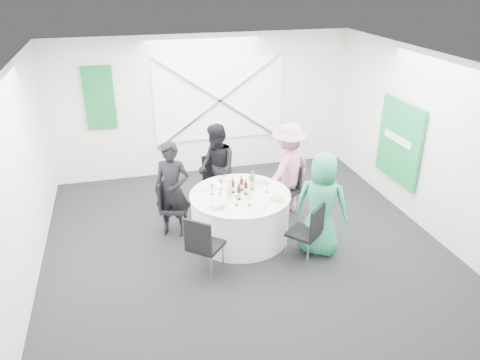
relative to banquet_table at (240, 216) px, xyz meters
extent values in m
plane|color=black|center=(0.00, -0.20, -0.38)|extent=(6.00, 6.00, 0.00)
plane|color=white|center=(0.00, -0.20, 2.42)|extent=(6.00, 6.00, 0.00)
plane|color=white|center=(0.00, 2.80, 1.02)|extent=(6.00, 0.00, 6.00)
plane|color=white|center=(0.00, -3.20, 1.02)|extent=(6.00, 0.00, 6.00)
plane|color=white|center=(-3.00, -0.20, 1.02)|extent=(0.00, 6.00, 6.00)
plane|color=white|center=(3.00, -0.20, 1.02)|extent=(0.00, 6.00, 6.00)
cube|color=silver|center=(0.30, 2.76, 1.12)|extent=(2.60, 0.03, 1.60)
cube|color=silver|center=(0.30, 2.72, 1.12)|extent=(2.63, 0.05, 1.84)
cube|color=silver|center=(0.30, 2.72, 1.12)|extent=(2.63, 0.05, 1.84)
cube|color=#125D31|center=(-2.00, 2.75, 1.32)|extent=(0.55, 0.04, 1.20)
cube|color=#198C43|center=(2.94, 0.40, 0.82)|extent=(0.05, 1.20, 1.40)
cylinder|color=silver|center=(0.00, 0.00, -0.01)|extent=(1.52, 1.52, 0.74)
cylinder|color=silver|center=(0.00, 0.00, 0.37)|extent=(1.56, 1.56, 0.02)
cube|color=black|center=(-0.13, 1.12, 0.07)|extent=(0.46, 0.46, 0.05)
cube|color=black|center=(-0.16, 1.31, 0.32)|extent=(0.40, 0.09, 0.45)
cylinder|color=silver|center=(0.02, 1.30, -0.17)|extent=(0.02, 0.02, 0.43)
cylinder|color=silver|center=(-0.32, 1.26, -0.17)|extent=(0.02, 0.02, 0.43)
cylinder|color=silver|center=(0.06, 0.97, -0.17)|extent=(0.02, 0.02, 0.43)
cylinder|color=silver|center=(-0.28, 0.93, -0.17)|extent=(0.02, 0.02, 0.43)
cube|color=black|center=(-0.97, 0.40, 0.06)|extent=(0.54, 0.54, 0.05)
cube|color=black|center=(-1.15, 0.48, 0.30)|extent=(0.19, 0.37, 0.44)
cylinder|color=silver|center=(-1.05, 0.62, -0.17)|extent=(0.02, 0.02, 0.42)
cylinder|color=silver|center=(-1.18, 0.32, -0.17)|extent=(0.02, 0.02, 0.42)
cylinder|color=silver|center=(-0.75, 0.49, -0.17)|extent=(0.02, 0.02, 0.42)
cylinder|color=silver|center=(-0.88, 0.19, -0.17)|extent=(0.02, 0.02, 0.42)
cube|color=black|center=(0.94, 0.54, 0.05)|extent=(0.55, 0.55, 0.05)
cube|color=black|center=(1.11, 0.63, 0.29)|extent=(0.22, 0.35, 0.43)
cylinder|color=silver|center=(1.16, 0.48, -0.17)|extent=(0.02, 0.02, 0.41)
cylinder|color=silver|center=(1.00, 0.76, -0.17)|extent=(0.02, 0.02, 0.41)
cylinder|color=silver|center=(0.88, 0.32, -0.17)|extent=(0.02, 0.02, 0.41)
cylinder|color=silver|center=(0.72, 0.60, -0.17)|extent=(0.02, 0.02, 0.41)
cube|color=black|center=(0.73, -0.84, 0.06)|extent=(0.59, 0.59, 0.05)
cube|color=black|center=(0.86, -0.99, 0.31)|extent=(0.33, 0.29, 0.45)
cylinder|color=silver|center=(0.71, -1.08, -0.17)|extent=(0.02, 0.02, 0.43)
cylinder|color=silver|center=(0.97, -0.86, -0.17)|extent=(0.02, 0.02, 0.43)
cylinder|color=silver|center=(0.49, -0.82, -0.17)|extent=(0.02, 0.02, 0.43)
cylinder|color=silver|center=(0.75, -0.60, -0.17)|extent=(0.02, 0.02, 0.43)
cube|color=black|center=(-0.70, -0.82, 0.07)|extent=(0.60, 0.60, 0.05)
cube|color=black|center=(-0.84, -0.97, 0.33)|extent=(0.33, 0.29, 0.45)
cylinder|color=silver|center=(-0.95, -0.84, -0.16)|extent=(0.02, 0.02, 0.43)
cylinder|color=silver|center=(-0.69, -1.06, -0.16)|extent=(0.02, 0.02, 0.43)
cylinder|color=silver|center=(-0.72, -0.58, -0.16)|extent=(0.02, 0.02, 0.43)
cylinder|color=silver|center=(-0.46, -0.80, -0.16)|extent=(0.02, 0.02, 0.43)
imported|color=black|center=(-0.99, 0.38, 0.40)|extent=(0.66, 0.55, 1.55)
imported|color=black|center=(-0.14, 1.06, 0.39)|extent=(0.50, 0.80, 1.55)
imported|color=#C78193|center=(1.00, 0.61, 0.43)|extent=(1.15, 0.96, 1.62)
imported|color=#268C5F|center=(1.05, -0.70, 0.42)|extent=(0.93, 0.85, 1.59)
cylinder|color=silver|center=(-0.03, 0.49, 0.39)|extent=(0.24, 0.24, 0.01)
cylinder|color=silver|center=(-0.43, 0.34, 0.39)|extent=(0.28, 0.28, 0.01)
cylinder|color=silver|center=(0.41, 0.34, 0.39)|extent=(0.28, 0.28, 0.01)
cylinder|color=#95A75A|center=(0.41, 0.34, 0.41)|extent=(0.18, 0.18, 0.02)
cylinder|color=silver|center=(0.48, -0.33, 0.39)|extent=(0.27, 0.27, 0.01)
cylinder|color=#95A75A|center=(0.48, -0.33, 0.41)|extent=(0.17, 0.17, 0.02)
cylinder|color=silver|center=(-0.50, -0.30, 0.39)|extent=(0.25, 0.25, 0.01)
cube|color=silver|center=(-0.43, -0.35, 0.42)|extent=(0.23, 0.20, 0.05)
cylinder|color=#381E0A|center=(-0.10, 0.07, 0.48)|extent=(0.06, 0.06, 0.19)
cylinder|color=#381E0A|center=(-0.10, 0.07, 0.60)|extent=(0.02, 0.02, 0.06)
cylinder|color=#DFC076|center=(-0.10, 0.07, 0.46)|extent=(0.06, 0.06, 0.07)
cylinder|color=#381E0A|center=(0.05, 0.12, 0.47)|extent=(0.06, 0.06, 0.19)
cylinder|color=#381E0A|center=(0.05, 0.12, 0.60)|extent=(0.02, 0.02, 0.06)
cylinder|color=#DFC076|center=(0.05, 0.12, 0.46)|extent=(0.06, 0.06, 0.07)
cylinder|color=#381E0A|center=(0.08, -0.04, 0.48)|extent=(0.06, 0.06, 0.20)
cylinder|color=#381E0A|center=(0.08, -0.04, 0.61)|extent=(0.02, 0.02, 0.06)
cylinder|color=#DFC076|center=(0.08, -0.04, 0.46)|extent=(0.06, 0.06, 0.07)
cylinder|color=#381E0A|center=(-0.06, -0.17, 0.48)|extent=(0.06, 0.06, 0.20)
cylinder|color=#381E0A|center=(-0.06, -0.17, 0.61)|extent=(0.02, 0.02, 0.06)
cylinder|color=#DFC076|center=(-0.06, -0.17, 0.46)|extent=(0.06, 0.06, 0.07)
cylinder|color=green|center=(0.22, 0.09, 0.51)|extent=(0.08, 0.08, 0.26)
cylinder|color=green|center=(0.22, 0.09, 0.67)|extent=(0.03, 0.03, 0.06)
cylinder|color=#DFC076|center=(0.22, 0.09, 0.48)|extent=(0.08, 0.08, 0.09)
cylinder|color=white|center=(-0.20, -0.10, 0.51)|extent=(0.08, 0.08, 0.25)
cylinder|color=white|center=(-0.20, -0.10, 0.66)|extent=(0.03, 0.03, 0.06)
cylinder|color=#DFC076|center=(-0.20, -0.10, 0.48)|extent=(0.08, 0.08, 0.09)
cylinder|color=white|center=(-0.14, -0.34, 0.38)|extent=(0.06, 0.06, 0.00)
cylinder|color=white|center=(-0.14, -0.34, 0.43)|extent=(0.01, 0.01, 0.10)
cone|color=white|center=(-0.14, -0.34, 0.51)|extent=(0.07, 0.07, 0.08)
cylinder|color=white|center=(0.41, -0.04, 0.38)|extent=(0.06, 0.06, 0.00)
cylinder|color=white|center=(0.41, -0.04, 0.43)|extent=(0.01, 0.01, 0.10)
cone|color=white|center=(0.41, -0.04, 0.51)|extent=(0.07, 0.07, 0.08)
cylinder|color=white|center=(-0.41, 0.11, 0.38)|extent=(0.06, 0.06, 0.00)
cylinder|color=white|center=(-0.41, 0.11, 0.43)|extent=(0.01, 0.01, 0.10)
cone|color=white|center=(-0.41, 0.11, 0.51)|extent=(0.07, 0.07, 0.08)
cylinder|color=white|center=(-0.35, -0.19, 0.38)|extent=(0.06, 0.06, 0.00)
cylinder|color=white|center=(-0.35, -0.19, 0.43)|extent=(0.01, 0.01, 0.10)
cone|color=white|center=(-0.35, -0.19, 0.51)|extent=(0.07, 0.07, 0.08)
cylinder|color=white|center=(0.23, 0.24, 0.38)|extent=(0.06, 0.06, 0.00)
cylinder|color=white|center=(0.23, 0.24, 0.43)|extent=(0.01, 0.01, 0.10)
cone|color=white|center=(0.23, 0.24, 0.51)|extent=(0.07, 0.07, 0.08)
cylinder|color=white|center=(-0.24, 0.25, 0.38)|extent=(0.06, 0.06, 0.00)
cylinder|color=white|center=(-0.24, 0.25, 0.43)|extent=(0.01, 0.01, 0.10)
cone|color=white|center=(-0.24, 0.25, 0.51)|extent=(0.07, 0.07, 0.08)
cylinder|color=white|center=(0.04, -0.38, 0.38)|extent=(0.06, 0.06, 0.00)
cylinder|color=white|center=(0.04, -0.38, 0.43)|extent=(0.01, 0.01, 0.10)
cone|color=white|center=(0.04, -0.38, 0.51)|extent=(0.07, 0.07, 0.08)
cube|color=silver|center=(0.27, -0.51, 0.38)|extent=(0.12, 0.12, 0.01)
cube|color=silver|center=(0.54, -0.19, 0.38)|extent=(0.10, 0.13, 0.01)
cube|color=silver|center=(-0.55, -0.18, 0.38)|extent=(0.10, 0.13, 0.01)
cube|color=silver|center=(-0.35, -0.46, 0.38)|extent=(0.10, 0.13, 0.01)
cube|color=silver|center=(-0.39, 0.43, 0.38)|extent=(0.09, 0.14, 0.01)
cube|color=silver|center=(-0.55, 0.18, 0.38)|extent=(0.10, 0.13, 0.01)
camera|label=1|loc=(-1.64, -6.22, 3.59)|focal=35.00mm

